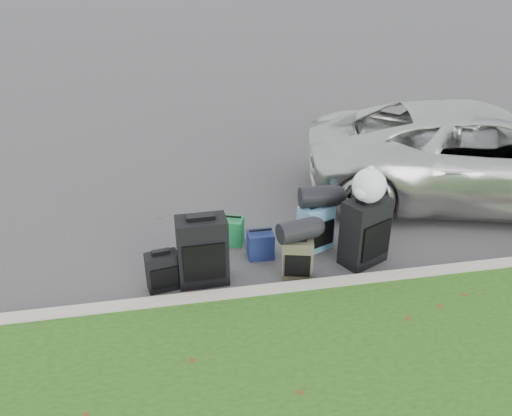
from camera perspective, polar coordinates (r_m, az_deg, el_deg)
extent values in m
plane|color=#383535|center=(6.51, 1.20, -5.04)|extent=(120.00, 120.00, 0.00)
cube|color=#9E937F|center=(5.66, 3.29, -9.56)|extent=(120.00, 0.18, 0.15)
imported|color=#B7B7B2|center=(8.43, 24.46, 5.59)|extent=(5.79, 3.83, 1.48)
cube|color=black|center=(5.82, -10.62, -7.11)|extent=(0.40, 0.27, 0.46)
cube|color=black|center=(5.78, -6.14, -4.89)|extent=(0.58, 0.36, 0.82)
cube|color=#393725|center=(5.93, 4.75, -5.77)|extent=(0.41, 0.31, 0.50)
cube|color=teal|center=(6.49, 6.81, -2.25)|extent=(0.50, 0.40, 0.62)
cube|color=black|center=(6.25, 12.35, -2.68)|extent=(0.66, 0.55, 0.85)
cube|color=#1A773A|center=(6.64, -2.87, -2.65)|extent=(0.38, 0.34, 0.36)
cube|color=navy|center=(6.33, 0.51, -4.22)|extent=(0.32, 0.26, 0.34)
cylinder|color=black|center=(5.75, 4.81, -2.57)|extent=(0.51, 0.35, 0.25)
cylinder|color=black|center=(6.30, 7.16, 1.31)|extent=(0.48, 0.28, 0.27)
sphere|color=white|center=(5.96, 12.80, 2.50)|extent=(0.40, 0.40, 0.40)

